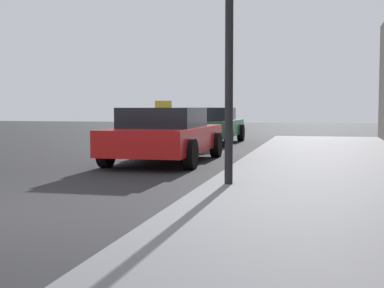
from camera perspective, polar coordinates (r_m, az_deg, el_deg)
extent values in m
plane|color=#232326|center=(6.86, -19.46, -7.08)|extent=(80.00, 80.00, 0.00)
cube|color=slate|center=(5.80, 16.46, -8.26)|extent=(4.00, 32.00, 0.15)
cylinder|color=black|center=(8.03, 3.94, 11.73)|extent=(0.12, 0.12, 4.45)
cube|color=red|center=(12.70, -2.74, 0.56)|extent=(1.85, 4.49, 0.55)
cube|color=black|center=(12.46, -3.04, 2.80)|extent=(1.62, 2.02, 0.45)
cube|color=yellow|center=(12.46, -3.04, 4.20)|extent=(0.36, 0.14, 0.16)
cylinder|color=black|center=(14.35, -4.71, 0.03)|extent=(0.22, 0.64, 0.64)
cylinder|color=black|center=(13.89, 2.55, -0.08)|extent=(0.22, 0.64, 0.64)
cylinder|color=black|center=(11.66, -9.05, -0.88)|extent=(0.22, 0.64, 0.64)
cylinder|color=black|center=(11.09, -0.20, -1.08)|extent=(0.22, 0.64, 0.64)
cube|color=#196638|center=(19.31, 2.05, 1.70)|extent=(1.72, 4.45, 0.55)
cube|color=black|center=(19.08, 1.92, 3.17)|extent=(1.52, 2.00, 0.45)
cylinder|color=black|center=(20.89, 0.48, 1.25)|extent=(0.22, 0.64, 0.64)
cylinder|color=black|center=(20.58, 5.17, 1.19)|extent=(0.22, 0.64, 0.64)
cylinder|color=black|center=(18.12, -1.50, 0.84)|extent=(0.22, 0.64, 0.64)
cylinder|color=black|center=(17.76, 3.88, 0.77)|extent=(0.22, 0.64, 0.64)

